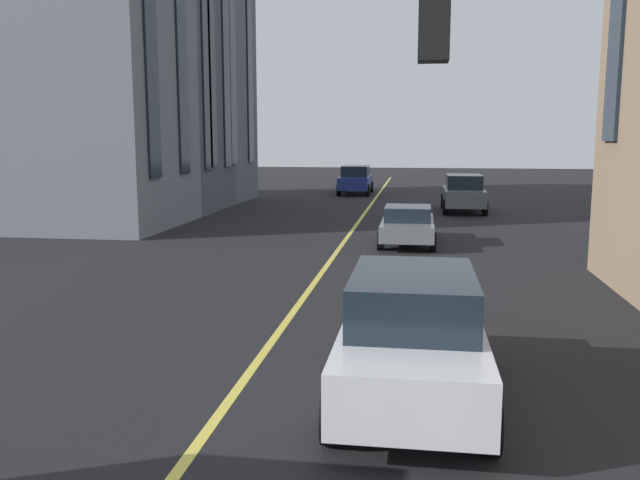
# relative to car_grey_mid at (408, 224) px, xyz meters

# --- Properties ---
(lane_centre_line) EXTENTS (80.00, 0.16, 0.01)m
(lane_centre_line) POSITION_rel_car_grey_mid_xyz_m (-0.68, 2.28, -0.70)
(lane_centre_line) COLOR #D8C64C
(lane_centre_line) RESTS_ON ground_plane
(car_grey_mid) EXTENTS (4.40, 1.95, 1.37)m
(car_grey_mid) POSITION_rel_car_grey_mid_xyz_m (0.00, 0.00, 0.00)
(car_grey_mid) COLOR slate
(car_grey_mid) RESTS_ON ground_plane
(car_white_parked_a) EXTENTS (4.70, 2.14, 1.88)m
(car_white_parked_a) POSITION_rel_car_grey_mid_xyz_m (-14.26, -0.32, 0.27)
(car_white_parked_a) COLOR silver
(car_white_parked_a) RESTS_ON ground_plane
(car_grey_far) EXTENTS (4.70, 2.14, 1.88)m
(car_grey_far) POSITION_rel_car_grey_mid_xyz_m (10.88, -2.62, 0.27)
(car_grey_far) COLOR slate
(car_grey_far) RESTS_ON ground_plane
(car_blue_trailing) EXTENTS (4.70, 2.14, 1.88)m
(car_blue_trailing) POSITION_rel_car_grey_mid_xyz_m (20.59, 3.82, 0.27)
(car_blue_trailing) COLOR navy
(car_blue_trailing) RESTS_ON ground_plane
(building_left_near) EXTENTS (11.21, 11.56, 16.37)m
(building_left_near) POSITION_rel_car_grey_mid_xyz_m (12.14, 15.50, 7.48)
(building_left_near) COLOR #565B66
(building_left_near) RESTS_ON ground_plane
(building_left_far) EXTENTS (13.25, 13.67, 15.68)m
(building_left_far) POSITION_rel_car_grey_mid_xyz_m (5.97, 16.55, 7.14)
(building_left_far) COLOR slate
(building_left_far) RESTS_ON ground_plane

